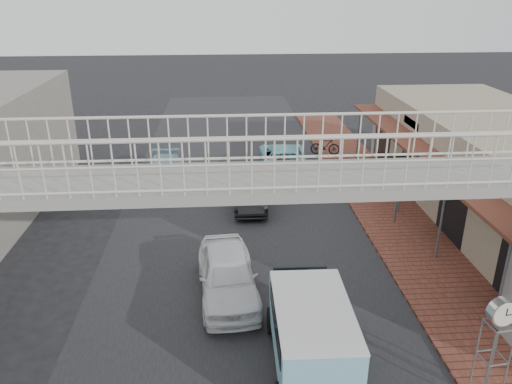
{
  "coord_description": "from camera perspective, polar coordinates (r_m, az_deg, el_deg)",
  "views": [
    {
      "loc": [
        -0.55,
        -14.0,
        9.0
      ],
      "look_at": [
        0.67,
        3.43,
        1.8
      ],
      "focal_mm": 35.0,
      "sensor_mm": 36.0,
      "label": 1
    }
  ],
  "objects": [
    {
      "name": "street_clock",
      "position": [
        12.44,
        26.23,
        -12.65
      ],
      "size": [
        0.68,
        0.58,
        2.7
      ],
      "rotation": [
        0.0,
        0.0,
        0.12
      ],
      "color": "#59595B",
      "rests_on": "sidewalk"
    },
    {
      "name": "motorcycle_far",
      "position": [
        28.82,
        7.91,
        5.24
      ],
      "size": [
        1.73,
        0.76,
        1.0
      ],
      "primitive_type": "imported",
      "rotation": [
        0.0,
        0.0,
        1.39
      ],
      "color": "black",
      "rests_on": "sidewalk"
    },
    {
      "name": "angkot_van",
      "position": [
        12.74,
        6.29,
        -15.08
      ],
      "size": [
        1.97,
        4.14,
        2.01
      ],
      "rotation": [
        0.0,
        0.0,
        -0.02
      ],
      "color": "black",
      "rests_on": "ground"
    },
    {
      "name": "road_strip",
      "position": [
        16.65,
        -1.51,
        -10.31
      ],
      "size": [
        10.0,
        60.0,
        0.01
      ],
      "primitive_type": "cube",
      "color": "black",
      "rests_on": "ground"
    },
    {
      "name": "arrow_sign",
      "position": [
        20.41,
        18.2,
        2.65
      ],
      "size": [
        1.78,
        1.16,
        2.96
      ],
      "rotation": [
        0.0,
        0.0,
        -0.2
      ],
      "color": "#59595B",
      "rests_on": "sidewalk"
    },
    {
      "name": "angkot_curb",
      "position": [
        26.12,
        3.19,
        3.89
      ],
      "size": [
        2.59,
        5.3,
        1.45
      ],
      "primitive_type": "imported",
      "rotation": [
        0.0,
        0.0,
        3.11
      ],
      "color": "#7CCED7",
      "rests_on": "ground"
    },
    {
      "name": "white_hatchback",
      "position": [
        15.7,
        -3.27,
        -9.39
      ],
      "size": [
        2.09,
        4.49,
        1.49
      ],
      "primitive_type": "imported",
      "rotation": [
        0.0,
        0.0,
        0.08
      ],
      "color": "white",
      "rests_on": "ground"
    },
    {
      "name": "angkot_far",
      "position": [
        24.97,
        -10.59,
        2.36
      ],
      "size": [
        1.73,
        4.18,
        1.21
      ],
      "primitive_type": "imported",
      "rotation": [
        0.0,
        0.0,
        0.01
      ],
      "color": "#71AFC3",
      "rests_on": "ground"
    },
    {
      "name": "shophouse_row",
      "position": [
        22.49,
        27.08,
        1.74
      ],
      "size": [
        7.2,
        18.0,
        4.0
      ],
      "color": "gray",
      "rests_on": "ground"
    },
    {
      "name": "ground",
      "position": [
        16.65,
        -1.51,
        -10.33
      ],
      "size": [
        120.0,
        120.0,
        0.0
      ],
      "primitive_type": "plane",
      "color": "black",
      "rests_on": "ground"
    },
    {
      "name": "motorcycle_near",
      "position": [
        25.45,
        9.53,
        2.73
      ],
      "size": [
        1.88,
        1.09,
        0.94
      ],
      "primitive_type": "imported",
      "rotation": [
        0.0,
        0.0,
        1.85
      ],
      "color": "black",
      "rests_on": "sidewalk"
    },
    {
      "name": "dark_sedan",
      "position": [
        21.98,
        -0.79,
        0.08
      ],
      "size": [
        1.41,
        3.98,
        1.31
      ],
      "primitive_type": "imported",
      "rotation": [
        0.0,
        0.0,
        -0.01
      ],
      "color": "black",
      "rests_on": "ground"
    },
    {
      "name": "sidewalk",
      "position": [
        20.47,
        16.65,
        -4.56
      ],
      "size": [
        3.0,
        40.0,
        0.1
      ],
      "primitive_type": "cube",
      "color": "brown",
      "rests_on": "ground"
    },
    {
      "name": "footbridge",
      "position": [
        11.59,
        -0.75,
        -7.79
      ],
      "size": [
        16.4,
        2.4,
        6.34
      ],
      "color": "gray",
      "rests_on": "ground"
    }
  ]
}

